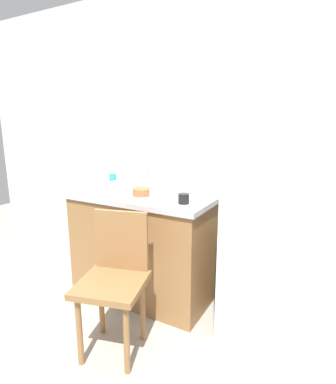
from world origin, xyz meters
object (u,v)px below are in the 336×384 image
object	(u,v)px
cup_black	(184,199)
cup_white	(155,195)
cup_teal	(113,179)
chair	(115,276)
dish_tray	(124,186)
refrigerator	(277,243)
terracotta_bowl	(142,192)

from	to	relation	value
cup_black	cup_white	xyz separation A→B (m)	(-0.24, 0.00, -0.00)
cup_teal	chair	bearing A→B (deg)	-51.35
dish_tray	cup_teal	bearing A→B (deg)	153.82
refrigerator	terracotta_bowl	distance (m)	1.06
chair	cup_teal	world-z (taller)	cup_teal
refrigerator	cup_black	distance (m)	0.69
cup_teal	cup_white	distance (m)	0.70
dish_tray	cup_white	xyz separation A→B (m)	(0.44, -0.20, 0.01)
terracotta_bowl	cup_black	bearing A→B (deg)	-9.86
dish_tray	cup_teal	xyz separation A→B (m)	(-0.20, 0.10, 0.03)
refrigerator	cup_black	world-z (taller)	refrigerator
terracotta_bowl	cup_black	distance (m)	0.40
dish_tray	cup_teal	size ratio (longest dim) A/B	2.78
chair	cup_white	xyz separation A→B (m)	(-0.01, 0.51, 0.42)
refrigerator	terracotta_bowl	world-z (taller)	refrigerator
cup_white	cup_teal	bearing A→B (deg)	154.68
chair	refrigerator	bearing A→B (deg)	20.78
chair	terracotta_bowl	distance (m)	0.73
refrigerator	dish_tray	distance (m)	1.34
refrigerator	dish_tray	bearing A→B (deg)	176.48
cup_black	dish_tray	bearing A→B (deg)	163.22
dish_tray	terracotta_bowl	size ratio (longest dim) A/B	1.82
refrigerator	chair	distance (m)	1.08
chair	cup_teal	distance (m)	1.13
cup_teal	refrigerator	bearing A→B (deg)	-6.71
terracotta_bowl	cup_white	bearing A→B (deg)	-23.44
refrigerator	cup_black	size ratio (longest dim) A/B	16.62
terracotta_bowl	dish_tray	bearing A→B (deg)	154.25
cup_white	refrigerator	bearing A→B (deg)	8.02
terracotta_bowl	cup_white	world-z (taller)	cup_white
refrigerator	chair	bearing A→B (deg)	-143.74
refrigerator	cup_teal	distance (m)	1.55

